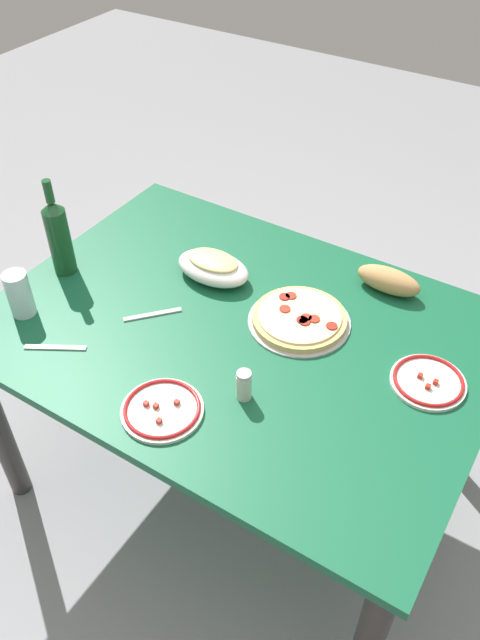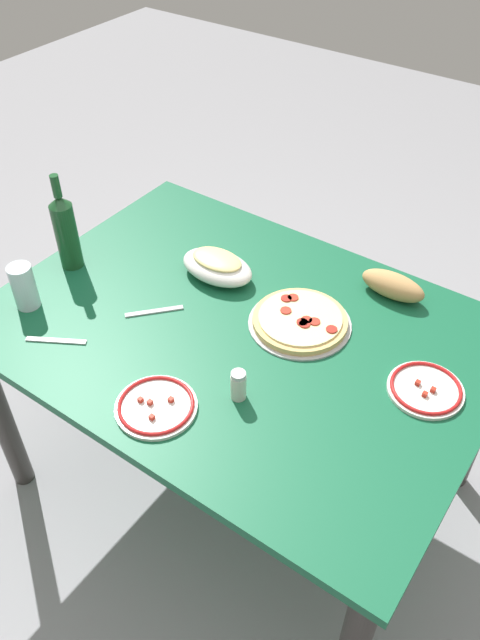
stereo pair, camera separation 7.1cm
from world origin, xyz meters
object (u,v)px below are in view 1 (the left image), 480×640
(dining_table, at_px, (240,354))
(baked_pasta_dish, at_px, (213,266))
(pepperoni_pizza, at_px, (299,319))
(water_glass, at_px, (19,294))
(side_plate_near, at_px, (161,409))
(spice_shaker, at_px, (244,385))
(wine_bottle, at_px, (59,236))
(side_plate_far, at_px, (428,381))
(bread_loaf, at_px, (389,280))

(dining_table, relative_size, baked_pasta_dish, 5.84)
(pepperoni_pizza, bearing_deg, water_glass, -150.87)
(side_plate_near, height_order, spice_shaker, spice_shaker)
(dining_table, relative_size, wine_bottle, 4.41)
(water_glass, relative_size, spice_shaker, 1.60)
(wine_bottle, bearing_deg, side_plate_near, -26.19)
(side_plate_far, bearing_deg, water_glass, -161.83)
(water_glass, xyz_separation_m, side_plate_near, (0.56, -0.08, -0.06))
(dining_table, distance_m, baked_pasta_dish, 0.29)
(wine_bottle, relative_size, water_glass, 2.28)
(water_glass, height_order, spice_shaker, water_glass)
(baked_pasta_dish, height_order, spice_shaker, spice_shaker)
(dining_table, xyz_separation_m, water_glass, (-0.57, -0.28, 0.18))
(pepperoni_pizza, height_order, spice_shaker, spice_shaker)
(baked_pasta_dish, relative_size, side_plate_far, 1.23)
(wine_bottle, relative_size, side_plate_far, 1.62)
(side_plate_near, distance_m, spice_shaker, 0.21)
(side_plate_near, xyz_separation_m, side_plate_far, (0.53, 0.44, 0.00))
(dining_table, distance_m, spice_shaker, 0.30)
(wine_bottle, distance_m, bread_loaf, 1.00)
(wine_bottle, relative_size, side_plate_near, 1.54)
(baked_pasta_dish, xyz_separation_m, water_glass, (-0.37, -0.43, 0.03))
(spice_shaker, bearing_deg, wine_bottle, 168.93)
(pepperoni_pizza, distance_m, wine_bottle, 0.77)
(side_plate_far, bearing_deg, bread_loaf, 128.32)
(dining_table, xyz_separation_m, bread_loaf, (0.29, 0.38, 0.14))
(bread_loaf, height_order, spice_shaker, spice_shaker)
(baked_pasta_dish, height_order, side_plate_near, baked_pasta_dish)
(baked_pasta_dish, height_order, water_glass, water_glass)
(side_plate_near, relative_size, spice_shaker, 2.38)
(water_glass, distance_m, side_plate_far, 1.15)
(spice_shaker, bearing_deg, dining_table, 124.38)
(wine_bottle, height_order, side_plate_near, wine_bottle)
(side_plate_near, relative_size, bread_loaf, 1.05)
(wine_bottle, bearing_deg, pepperoni_pizza, 13.36)
(water_glass, xyz_separation_m, side_plate_far, (1.09, 0.36, -0.06))
(baked_pasta_dish, relative_size, bread_loaf, 1.21)
(pepperoni_pizza, height_order, bread_loaf, bread_loaf)
(wine_bottle, height_order, bread_loaf, wine_bottle)
(pepperoni_pizza, distance_m, water_glass, 0.80)
(dining_table, xyz_separation_m, baked_pasta_dish, (-0.19, 0.15, 0.15))
(spice_shaker, bearing_deg, bread_loaf, 76.47)
(dining_table, distance_m, water_glass, 0.66)
(pepperoni_pizza, xyz_separation_m, wine_bottle, (-0.74, -0.18, 0.12))
(side_plate_near, height_order, bread_loaf, bread_loaf)
(baked_pasta_dish, bearing_deg, wine_bottle, -152.08)
(water_glass, height_order, side_plate_near, water_glass)
(side_plate_far, bearing_deg, pepperoni_pizza, 175.57)
(water_glass, bearing_deg, dining_table, 26.18)
(side_plate_near, distance_m, bread_loaf, 0.80)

